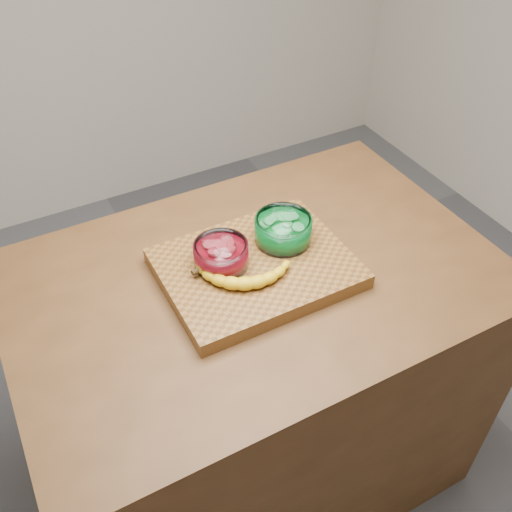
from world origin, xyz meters
name	(u,v)px	position (x,y,z in m)	size (l,w,h in m)	color
ground	(256,459)	(0.00, 0.00, 0.00)	(3.50, 3.50, 0.00)	#505154
counter	(256,383)	(0.00, 0.00, 0.45)	(1.20, 0.80, 0.90)	#523218
cutting_board	(256,268)	(0.00, 0.00, 0.92)	(0.45, 0.35, 0.04)	brown
bowl_red	(221,255)	(-0.08, 0.03, 0.97)	(0.13, 0.13, 0.06)	white
bowl_green	(283,230)	(0.10, 0.04, 0.97)	(0.14, 0.14, 0.07)	white
banana	(245,270)	(-0.04, -0.03, 0.96)	(0.24, 0.16, 0.04)	gold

